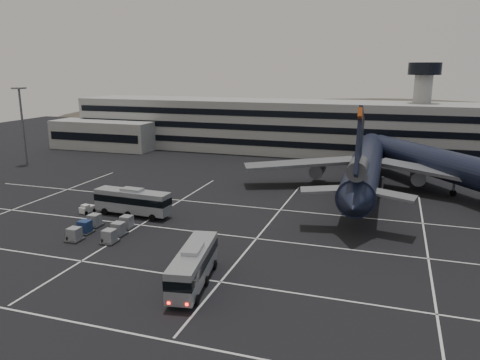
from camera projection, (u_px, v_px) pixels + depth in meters
name	position (u px, v px, depth m)	size (l,w,h in m)	color
ground	(164.00, 239.00, 64.02)	(260.00, 260.00, 0.00)	black
lane_markings	(173.00, 238.00, 64.40)	(90.00, 55.62, 0.01)	silver
terminal	(273.00, 126.00, 128.94)	(125.00, 26.00, 24.00)	gray
hills	(368.00, 144.00, 218.24)	(352.00, 180.00, 44.00)	#38332B
lightpole_left	(22.00, 115.00, 110.33)	(2.40, 2.40, 18.28)	slate
trijet_main	(365.00, 166.00, 85.87)	(47.46, 57.49, 18.08)	black
trijet_far	(460.00, 168.00, 83.12)	(39.40, 49.60, 18.08)	black
bus_near	(193.00, 264.00, 49.98)	(4.82, 12.58, 4.34)	gray
bus_far	(133.00, 201.00, 73.55)	(12.69, 3.73, 4.43)	gray
tug_a	(87.00, 209.00, 75.26)	(1.84, 2.56, 1.49)	silver
uld_cluster	(102.00, 228.00, 65.55)	(8.14, 9.21, 1.85)	#2D2D30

